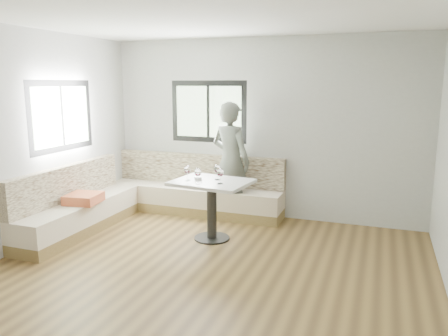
# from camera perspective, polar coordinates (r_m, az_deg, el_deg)

# --- Properties ---
(room) EXTENTS (5.01, 5.01, 2.81)m
(room) POSITION_cam_1_polar(r_m,az_deg,el_deg) (4.64, -3.80, 2.39)
(room) COLOR brown
(room) RESTS_ON ground
(banquette) EXTENTS (2.90, 2.80, 0.95)m
(banquette) POSITION_cam_1_polar(r_m,az_deg,el_deg) (6.89, -10.05, -4.07)
(banquette) COLOR olive
(banquette) RESTS_ON ground
(table) EXTENTS (1.08, 0.89, 0.82)m
(table) POSITION_cam_1_polar(r_m,az_deg,el_deg) (5.90, -1.61, -3.62)
(table) COLOR black
(table) RESTS_ON ground
(person) EXTENTS (0.77, 0.62, 1.84)m
(person) POSITION_cam_1_polar(r_m,az_deg,el_deg) (6.76, 0.87, 0.91)
(person) COLOR #5B6057
(person) RESTS_ON ground
(olive_ramekin) EXTENTS (0.10, 0.10, 0.04)m
(olive_ramekin) POSITION_cam_1_polar(r_m,az_deg,el_deg) (5.93, -3.39, -1.33)
(olive_ramekin) COLOR white
(olive_ramekin) RESTS_ON table
(wine_glass_a) EXTENTS (0.09, 0.09, 0.21)m
(wine_glass_a) POSITION_cam_1_polar(r_m,az_deg,el_deg) (5.86, -4.80, -0.25)
(wine_glass_a) COLOR white
(wine_glass_a) RESTS_ON table
(wine_glass_b) EXTENTS (0.09, 0.09, 0.21)m
(wine_glass_b) POSITION_cam_1_polar(r_m,az_deg,el_deg) (5.67, -3.43, -0.61)
(wine_glass_b) COLOR white
(wine_glass_b) RESTS_ON table
(wine_glass_c) EXTENTS (0.09, 0.09, 0.21)m
(wine_glass_c) POSITION_cam_1_polar(r_m,az_deg,el_deg) (5.65, -0.50, -0.63)
(wine_glass_c) COLOR white
(wine_glass_c) RESTS_ON table
(wine_glass_d) EXTENTS (0.09, 0.09, 0.21)m
(wine_glass_d) POSITION_cam_1_polar(r_m,az_deg,el_deg) (5.89, -0.91, -0.16)
(wine_glass_d) COLOR white
(wine_glass_d) RESTS_ON table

